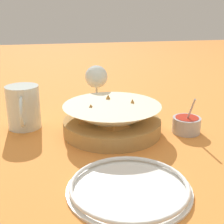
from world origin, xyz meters
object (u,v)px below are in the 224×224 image
object	(u,v)px
food_basket	(112,120)
sauce_cup	(186,124)
side_plate	(129,187)
beer_mug	(24,109)
wine_glass	(98,78)

from	to	relation	value
food_basket	sauce_cup	world-z (taller)	sauce_cup
side_plate	sauce_cup	bearing A→B (deg)	137.49
sauce_cup	beer_mug	world-z (taller)	beer_mug
sauce_cup	beer_mug	xyz separation A→B (m)	(-0.12, -0.42, 0.03)
wine_glass	beer_mug	size ratio (longest dim) A/B	1.08
beer_mug	sauce_cup	bearing A→B (deg)	74.03
beer_mug	side_plate	size ratio (longest dim) A/B	0.58
wine_glass	beer_mug	xyz separation A→B (m)	(0.11, -0.22, -0.05)
sauce_cup	side_plate	bearing A→B (deg)	-42.51
food_basket	wine_glass	size ratio (longest dim) A/B	1.77
sauce_cup	wine_glass	xyz separation A→B (m)	(-0.23, -0.20, 0.08)
sauce_cup	wine_glass	bearing A→B (deg)	-139.19
food_basket	side_plate	xyz separation A→B (m)	(0.27, -0.02, -0.03)
sauce_cup	side_plate	size ratio (longest dim) A/B	0.45
sauce_cup	beer_mug	bearing A→B (deg)	-105.97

